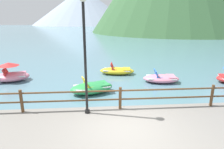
% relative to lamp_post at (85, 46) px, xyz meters
% --- Properties ---
extents(ground_plane, '(200.00, 200.00, 0.00)m').
position_rel_lamp_post_xyz_m(ground_plane, '(1.36, 38.72, -3.07)').
color(ground_plane, slate).
extents(dock_railing, '(23.92, 0.12, 0.95)m').
position_rel_lamp_post_xyz_m(dock_railing, '(1.36, 0.27, -2.09)').
color(dock_railing, brown).
rests_on(dock_railing, promenade_dock).
extents(lamp_post, '(0.28, 0.28, 4.46)m').
position_rel_lamp_post_xyz_m(lamp_post, '(0.00, 0.00, 0.00)').
color(lamp_post, black).
rests_on(lamp_post, promenade_dock).
extents(pedal_boat_1, '(2.47, 1.84, 1.28)m').
position_rel_lamp_post_xyz_m(pedal_boat_1, '(-5.33, 5.77, -2.62)').
color(pedal_boat_1, pink).
rests_on(pedal_boat_1, ground).
extents(pedal_boat_2, '(2.69, 1.98, 0.91)m').
position_rel_lamp_post_xyz_m(pedal_boat_2, '(0.11, 3.18, -2.75)').
color(pedal_boat_2, green).
rests_on(pedal_boat_2, ground).
extents(pedal_boat_3, '(2.47, 1.60, 0.83)m').
position_rel_lamp_post_xyz_m(pedal_boat_3, '(4.63, 4.78, -2.81)').
color(pedal_boat_3, pink).
rests_on(pedal_boat_3, ground).
extents(pedal_boat_5, '(2.72, 1.54, 0.84)m').
position_rel_lamp_post_xyz_m(pedal_boat_5, '(1.92, 6.92, -2.80)').
color(pedal_boat_5, yellow).
rests_on(pedal_boat_5, ground).
extents(distant_peak, '(69.76, 69.76, 24.85)m').
position_rel_lamp_post_xyz_m(distant_peak, '(-8.92, 136.50, 9.36)').
color(distant_peak, '#93A3B7').
rests_on(distant_peak, ground).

